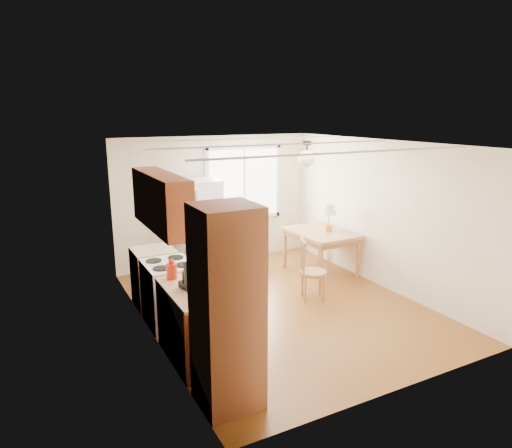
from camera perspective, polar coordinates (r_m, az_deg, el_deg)
room_shell at (r=6.81m, az=3.09°, el=-0.52°), size 4.60×5.60×2.62m
kitchen_run at (r=5.70m, az=-8.78°, el=-7.91°), size 0.65×3.40×2.20m
window_unit at (r=9.17m, az=-1.51°, el=5.14°), size 1.64×0.05×1.51m
pendant_light at (r=7.34m, az=6.35°, el=8.28°), size 0.26×0.26×0.40m
refrigerator at (r=8.55m, az=-7.10°, el=-0.26°), size 0.73×0.75×1.74m
bench at (r=8.69m, az=-2.80°, el=-2.57°), size 1.24×0.63×0.54m
dining_table at (r=8.48m, az=8.12°, el=-1.57°), size 1.00×1.31×0.81m
chair at (r=7.32m, az=6.49°, el=-5.19°), size 0.48×0.48×0.98m
table_lamp at (r=8.43m, az=9.11°, el=1.58°), size 0.29×0.29×0.51m
coffee_maker at (r=5.46m, az=-8.25°, el=-6.71°), size 0.23×0.27×0.37m
kettle at (r=5.83m, az=-10.50°, el=-5.75°), size 0.14×0.14×0.26m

